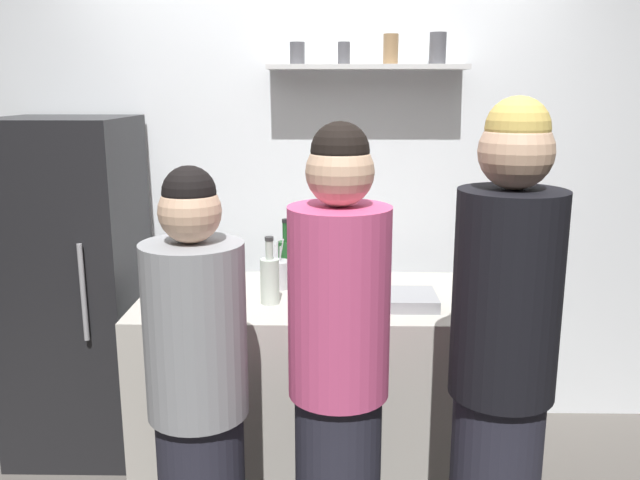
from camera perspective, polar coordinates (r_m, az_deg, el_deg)
back_wall_assembly at (r=3.59m, az=-0.38°, el=4.65°), size 4.80×0.32×2.60m
refrigerator at (r=3.54m, az=-20.34°, el=-3.92°), size 0.62×0.67×1.69m
counter at (r=3.09m, az=-0.00°, el=-13.09°), size 1.57×0.76×0.94m
baking_pan at (r=2.80m, az=6.52°, el=-5.11°), size 0.34×0.24×0.05m
utensil_holder at (r=3.01m, az=-3.70°, el=-2.96°), size 0.11×0.11×0.23m
wine_bottle_pale_glass at (r=2.79m, az=-4.35°, el=-3.34°), size 0.08×0.08×0.29m
wine_bottle_green_glass at (r=3.14m, az=-2.96°, el=-1.51°), size 0.07×0.07×0.29m
wine_bottle_dark_glass at (r=2.86m, az=-0.06°, el=-2.39°), size 0.07×0.07×0.34m
water_bottle_plastic at (r=2.99m, az=-11.42°, el=-2.66°), size 0.08×0.08×0.22m
person_blonde at (r=2.28m, az=15.35°, el=-11.31°), size 0.34×0.34×1.80m
person_pink_top at (r=2.29m, az=1.61°, el=-11.96°), size 0.34×0.34×1.73m
person_grey_hoodie at (r=2.35m, az=-10.43°, el=-13.70°), size 0.34×0.34×1.59m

